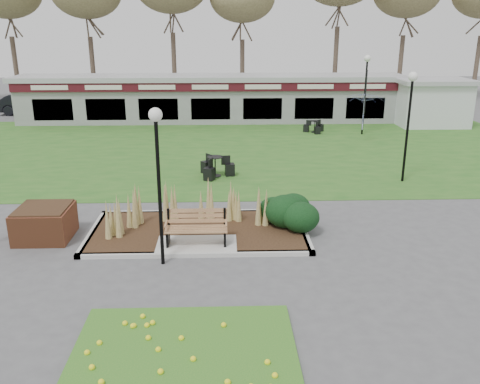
{
  "coord_description": "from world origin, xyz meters",
  "views": [
    {
      "loc": [
        0.77,
        -12.76,
        5.85
      ],
      "look_at": [
        1.26,
        2.0,
        1.01
      ],
      "focal_mm": 38.0,
      "sensor_mm": 36.0,
      "label": 1
    }
  ],
  "objects_px": {
    "bistro_set_c": "(315,128)",
    "car_black": "(33,103)",
    "service_hut": "(431,102)",
    "lamp_post_mid_right": "(410,103)",
    "brick_planter": "(45,223)",
    "food_pavilion": "(211,98)",
    "patio_umbrella": "(364,112)",
    "lamp_post_near_right": "(157,153)",
    "bistro_set_b": "(215,170)",
    "park_bench": "(196,227)",
    "lamp_post_far_right": "(366,77)",
    "car_silver": "(51,95)"
  },
  "relations": [
    {
      "from": "food_pavilion",
      "to": "patio_umbrella",
      "type": "xyz_separation_m",
      "value": [
        8.0,
        -6.96,
        0.21
      ]
    },
    {
      "from": "car_silver",
      "to": "patio_umbrella",
      "type": "bearing_deg",
      "value": -111.57
    },
    {
      "from": "service_hut",
      "to": "car_black",
      "type": "height_order",
      "value": "service_hut"
    },
    {
      "from": "bistro_set_b",
      "to": "car_silver",
      "type": "bearing_deg",
      "value": 122.94
    },
    {
      "from": "brick_planter",
      "to": "patio_umbrella",
      "type": "height_order",
      "value": "patio_umbrella"
    },
    {
      "from": "lamp_post_far_right",
      "to": "bistro_set_c",
      "type": "distance_m",
      "value": 3.97
    },
    {
      "from": "bistro_set_b",
      "to": "car_silver",
      "type": "relative_size",
      "value": 0.32
    },
    {
      "from": "car_silver",
      "to": "brick_planter",
      "type": "bearing_deg",
      "value": -149.98
    },
    {
      "from": "bistro_set_b",
      "to": "patio_umbrella",
      "type": "relative_size",
      "value": 0.56
    },
    {
      "from": "bistro_set_b",
      "to": "park_bench",
      "type": "bearing_deg",
      "value": -93.51
    },
    {
      "from": "lamp_post_far_right",
      "to": "car_silver",
      "type": "distance_m",
      "value": 24.18
    },
    {
      "from": "park_bench",
      "to": "bistro_set_c",
      "type": "distance_m",
      "value": 16.84
    },
    {
      "from": "park_bench",
      "to": "lamp_post_mid_right",
      "type": "distance_m",
      "value": 10.16
    },
    {
      "from": "brick_planter",
      "to": "service_hut",
      "type": "bearing_deg",
      "value": 43.52
    },
    {
      "from": "bistro_set_c",
      "to": "patio_umbrella",
      "type": "relative_size",
      "value": 0.46
    },
    {
      "from": "lamp_post_near_right",
      "to": "car_silver",
      "type": "distance_m",
      "value": 30.2
    },
    {
      "from": "brick_planter",
      "to": "food_pavilion",
      "type": "height_order",
      "value": "food_pavilion"
    },
    {
      "from": "bistro_set_c",
      "to": "car_black",
      "type": "bearing_deg",
      "value": 159.22
    },
    {
      "from": "brick_planter",
      "to": "lamp_post_far_right",
      "type": "relative_size",
      "value": 0.34
    },
    {
      "from": "lamp_post_mid_right",
      "to": "patio_umbrella",
      "type": "bearing_deg",
      "value": 88.53
    },
    {
      "from": "service_hut",
      "to": "bistro_set_b",
      "type": "xyz_separation_m",
      "value": [
        -13.08,
        -10.85,
        -1.16
      ]
    },
    {
      "from": "lamp_post_mid_right",
      "to": "patio_umbrella",
      "type": "height_order",
      "value": "lamp_post_mid_right"
    },
    {
      "from": "lamp_post_near_right",
      "to": "car_black",
      "type": "bearing_deg",
      "value": 116.0
    },
    {
      "from": "bistro_set_c",
      "to": "patio_umbrella",
      "type": "distance_m",
      "value": 3.85
    },
    {
      "from": "lamp_post_near_right",
      "to": "car_black",
      "type": "distance_m",
      "value": 26.53
    },
    {
      "from": "lamp_post_near_right",
      "to": "bistro_set_b",
      "type": "xyz_separation_m",
      "value": [
        1.25,
        7.95,
        -2.65
      ]
    },
    {
      "from": "food_pavilion",
      "to": "bistro_set_b",
      "type": "xyz_separation_m",
      "value": [
        0.42,
        -12.81,
        -1.18
      ]
    },
    {
      "from": "lamp_post_mid_right",
      "to": "brick_planter",
      "type": "bearing_deg",
      "value": -156.87
    },
    {
      "from": "lamp_post_far_right",
      "to": "car_silver",
      "type": "xyz_separation_m",
      "value": [
        -21.06,
        11.64,
        -2.36
      ]
    },
    {
      "from": "brick_planter",
      "to": "car_silver",
      "type": "xyz_separation_m",
      "value": [
        -8.03,
        26.0,
        0.34
      ]
    },
    {
      "from": "lamp_post_far_right",
      "to": "bistro_set_c",
      "type": "bearing_deg",
      "value": 166.89
    },
    {
      "from": "food_pavilion",
      "to": "park_bench",
      "type": "bearing_deg",
      "value": -90.0
    },
    {
      "from": "lamp_post_mid_right",
      "to": "bistro_set_c",
      "type": "xyz_separation_m",
      "value": [
        -1.8,
        9.75,
        -2.85
      ]
    },
    {
      "from": "lamp_post_far_right",
      "to": "car_black",
      "type": "xyz_separation_m",
      "value": [
        -21.04,
        7.6,
        -2.42
      ]
    },
    {
      "from": "lamp_post_near_right",
      "to": "lamp_post_far_right",
      "type": "relative_size",
      "value": 0.92
    },
    {
      "from": "park_bench",
      "to": "lamp_post_far_right",
      "type": "height_order",
      "value": "lamp_post_far_right"
    },
    {
      "from": "service_hut",
      "to": "lamp_post_mid_right",
      "type": "relative_size",
      "value": 1.04
    },
    {
      "from": "patio_umbrella",
      "to": "food_pavilion",
      "type": "bearing_deg",
      "value": 138.96
    },
    {
      "from": "lamp_post_mid_right",
      "to": "car_black",
      "type": "distance_m",
      "value": 26.38
    },
    {
      "from": "car_silver",
      "to": "car_black",
      "type": "distance_m",
      "value": 4.03
    },
    {
      "from": "bistro_set_c",
      "to": "bistro_set_b",
      "type": "bearing_deg",
      "value": -122.43
    },
    {
      "from": "lamp_post_far_right",
      "to": "car_black",
      "type": "distance_m",
      "value": 22.51
    },
    {
      "from": "food_pavilion",
      "to": "lamp_post_far_right",
      "type": "height_order",
      "value": "lamp_post_far_right"
    },
    {
      "from": "car_black",
      "to": "food_pavilion",
      "type": "bearing_deg",
      "value": -100.86
    },
    {
      "from": "brick_planter",
      "to": "food_pavilion",
      "type": "relative_size",
      "value": 0.06
    },
    {
      "from": "lamp_post_mid_right",
      "to": "car_silver",
      "type": "height_order",
      "value": "lamp_post_mid_right"
    },
    {
      "from": "brick_planter",
      "to": "food_pavilion",
      "type": "distance_m",
      "value": 19.49
    },
    {
      "from": "lamp_post_near_right",
      "to": "patio_umbrella",
      "type": "height_order",
      "value": "lamp_post_near_right"
    },
    {
      "from": "service_hut",
      "to": "lamp_post_near_right",
      "type": "bearing_deg",
      "value": -127.31
    },
    {
      "from": "service_hut",
      "to": "brick_planter",
      "type": "bearing_deg",
      "value": -136.48
    }
  ]
}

